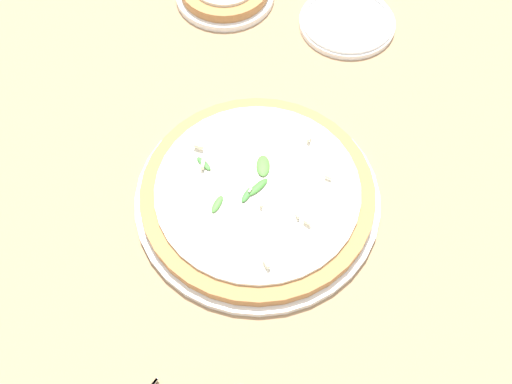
# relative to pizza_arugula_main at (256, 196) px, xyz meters

# --- Properties ---
(ground_plane) EXTENTS (6.00, 6.00, 0.00)m
(ground_plane) POSITION_rel_pizza_arugula_main_xyz_m (0.00, -0.04, -0.02)
(ground_plane) COLOR #9E7A56
(pizza_arugula_main) EXTENTS (0.37, 0.37, 0.05)m
(pizza_arugula_main) POSITION_rel_pizza_arugula_main_xyz_m (0.00, 0.00, 0.00)
(pizza_arugula_main) COLOR white
(pizza_arugula_main) RESTS_ON ground_plane
(side_plate_white) EXTENTS (0.17, 0.17, 0.02)m
(side_plate_white) POSITION_rel_pizza_arugula_main_xyz_m (0.40, 0.06, -0.01)
(side_plate_white) COLOR white
(side_plate_white) RESTS_ON ground_plane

